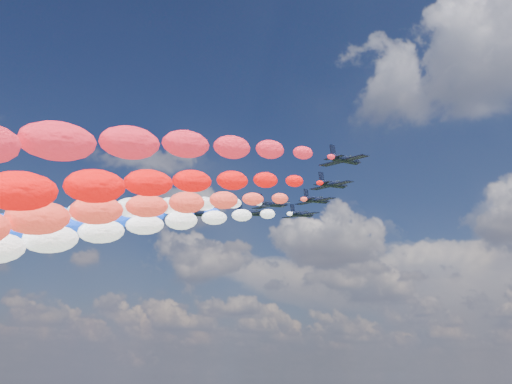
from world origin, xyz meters
The scene contains 13 objects.
jet_0 centered at (-28.63, -4.26, 91.95)m, with size 9.40×12.61×2.78m, color black, non-canonical shape.
jet_1 centered at (-18.09, 5.13, 91.95)m, with size 9.40×12.61×2.78m, color black, non-canonical shape.
jet_2 centered at (-7.96, 12.27, 91.95)m, with size 9.40×12.61×2.78m, color black, non-canonical shape.
jet_3 centered at (1.01, 8.95, 91.95)m, with size 9.40×12.61×2.78m, color black, non-canonical shape.
trail_3 centered at (1.01, -56.68, 72.09)m, with size 6.74×127.52×44.43m, color silver, non-canonical shape.
jet_4 centered at (1.57, 20.87, 91.95)m, with size 9.40×12.61×2.78m, color black, non-canonical shape.
trail_4 centered at (1.57, -44.76, 72.09)m, with size 6.74×127.52×44.43m, color white, non-canonical shape.
jet_5 centered at (11.15, 12.41, 91.95)m, with size 9.40×12.61×2.78m, color black, non-canonical shape.
trail_5 centered at (11.15, -53.22, 72.09)m, with size 6.74×127.52×44.43m, color #F53A2B, non-canonical shape.
jet_6 centered at (20.23, 4.49, 91.95)m, with size 9.40×12.61×2.78m, color black, non-canonical shape.
trail_6 centered at (20.23, -61.14, 72.09)m, with size 6.74×127.52×44.43m, color red, non-canonical shape.
jet_7 centered at (29.86, -7.25, 91.95)m, with size 9.40×12.61×2.78m, color black, non-canonical shape.
trail_7 centered at (29.86, -72.88, 72.09)m, with size 6.74×127.52×44.43m, color red, non-canonical shape.
Camera 1 is at (80.74, -101.03, 52.86)m, focal length 41.85 mm.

